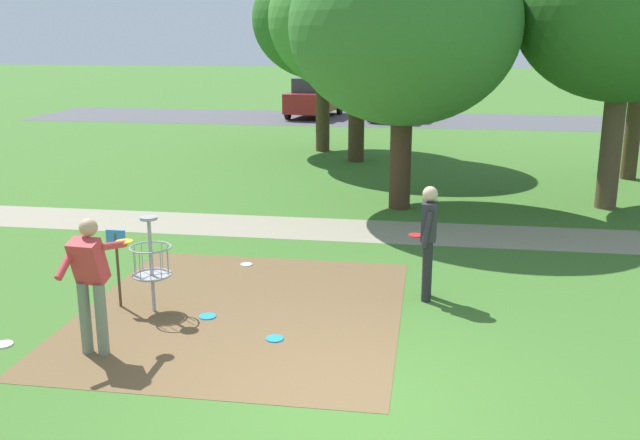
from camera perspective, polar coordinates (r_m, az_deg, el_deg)
The scene contains 18 objects.
ground_plane at distance 7.80m, azimuth 2.08°, elevation -14.72°, with size 160.00×160.00×0.00m, color #3D6B28.
dirt_tee_pad at distance 10.26m, azimuth -6.29°, elevation -7.30°, with size 4.49×5.00×0.01m, color brown.
disc_golf_basket at distance 10.28m, azimuth -13.63°, elevation -3.15°, with size 0.98×0.58×1.39m.
player_foreground_watching at distance 9.03m, azimuth -17.86°, elevation -4.41°, with size 0.56×1.08×1.71m.
player_throwing at distance 10.51m, azimuth 8.66°, elevation -1.28°, with size 0.41×0.47×1.71m.
frisbee_near_basket at distance 12.25m, azimuth -5.90°, elevation -3.56°, with size 0.20×0.20×0.02m, color white.
frisbee_by_tee at distance 10.14m, azimuth -8.99°, elevation -7.63°, with size 0.24×0.24×0.02m, color #1E93DB.
frisbee_mid_grass at distance 12.53m, azimuth -18.22°, elevation -3.83°, with size 0.25×0.25×0.02m, color green.
frisbee_far_left at distance 10.02m, azimuth -24.01°, elevation -9.08°, with size 0.24×0.24×0.02m, color white.
frisbee_far_right at distance 9.35m, azimuth -3.65°, elevation -9.46°, with size 0.23×0.23×0.02m, color #1E93DB.
tree_near_right at distance 21.89m, azimuth 3.03°, elevation 15.78°, with size 5.29×5.29×6.52m.
tree_mid_center at distance 23.89m, azimuth 0.22°, elevation 15.72°, with size 4.57×4.57×6.23m.
tree_mid_right at distance 17.04m, azimuth 23.24°, elevation 15.26°, with size 4.68×4.68×6.35m.
tree_far_left at distance 15.83m, azimuth 6.76°, elevation 15.10°, with size 4.96×4.96×6.09m.
parking_lot_strip at distance 33.29m, azimuth 7.61°, elevation 7.95°, with size 36.00×6.00×0.01m, color #4C4C51.
parked_car_leftmost at distance 34.17m, azimuth -0.45°, elevation 9.79°, with size 2.36×4.39×1.84m.
parked_car_center_left at distance 33.42m, azimuth 6.16°, elevation 9.60°, with size 2.56×4.46×1.84m.
gravel_path at distance 14.29m, azimuth 5.47°, elevation -0.93°, with size 40.00×1.69×0.00m, color gray.
Camera 1 is at (0.79, -6.75, 3.83)m, focal length 40.01 mm.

